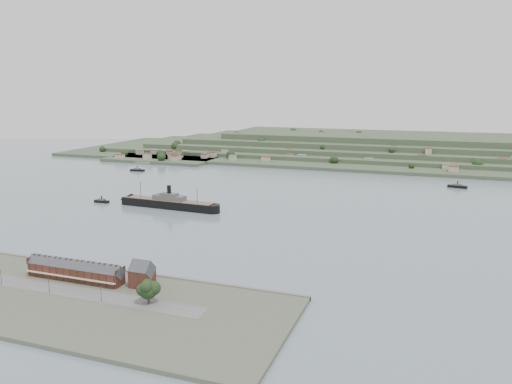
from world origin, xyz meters
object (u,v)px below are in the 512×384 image
(tugboat, at_px, (102,201))
(gabled_building, at_px, (142,274))
(steamship, at_px, (165,203))
(fig_tree, at_px, (148,289))
(terrace_row, at_px, (75,271))

(tugboat, bearing_deg, gabled_building, -47.96)
(steamship, height_order, fig_tree, steamship)
(steamship, xyz_separation_m, tugboat, (-62.69, -2.45, -2.82))
(gabled_building, height_order, fig_tree, gabled_building)
(gabled_building, distance_m, tugboat, 211.05)
(fig_tree, bearing_deg, steamship, 117.75)
(steamship, bearing_deg, terrace_row, -75.87)
(tugboat, bearing_deg, steamship, 2.24)
(tugboat, bearing_deg, fig_tree, -48.21)
(terrace_row, relative_size, tugboat, 3.98)
(terrace_row, distance_m, fig_tree, 53.52)
(terrace_row, xyz_separation_m, fig_tree, (51.77, -13.35, 2.35))
(terrace_row, distance_m, gabled_building, 37.74)
(terrace_row, height_order, fig_tree, fig_tree)
(gabled_building, distance_m, fig_tree, 22.51)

